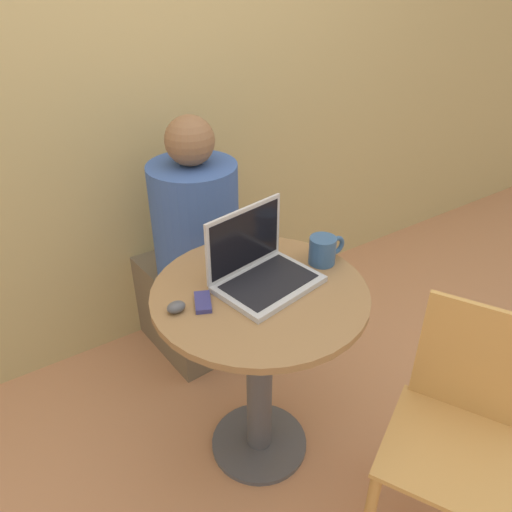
% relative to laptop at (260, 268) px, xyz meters
% --- Properties ---
extents(ground_plane, '(12.00, 12.00, 0.00)m').
position_rel_laptop_xyz_m(ground_plane, '(-0.03, -0.04, -0.83)').
color(ground_plane, tan).
extents(back_wall, '(7.00, 0.05, 2.60)m').
position_rel_laptop_xyz_m(back_wall, '(-0.03, 0.93, 0.47)').
color(back_wall, tan).
rests_on(back_wall, ground_plane).
extents(round_table, '(0.72, 0.72, 0.77)m').
position_rel_laptop_xyz_m(round_table, '(-0.03, -0.04, -0.28)').
color(round_table, '#4C4C51').
rests_on(round_table, ground_plane).
extents(laptop, '(0.36, 0.29, 0.25)m').
position_rel_laptop_xyz_m(laptop, '(0.00, 0.00, 0.00)').
color(laptop, '#B7B7BC').
rests_on(laptop, round_table).
extents(cell_phone, '(0.09, 0.11, 0.02)m').
position_rel_laptop_xyz_m(cell_phone, '(-0.22, -0.00, -0.04)').
color(cell_phone, navy).
rests_on(cell_phone, round_table).
extents(computer_mouse, '(0.06, 0.04, 0.03)m').
position_rel_laptop_xyz_m(computer_mouse, '(-0.31, 0.01, -0.04)').
color(computer_mouse, '#4C4C51').
rests_on(computer_mouse, round_table).
extents(coffee_cup, '(0.15, 0.10, 0.10)m').
position_rel_laptop_xyz_m(coffee_cup, '(0.26, -0.02, -0.00)').
color(coffee_cup, '#335684').
rests_on(coffee_cup, round_table).
extents(chair_empty, '(0.54, 0.54, 0.85)m').
position_rel_laptop_xyz_m(chair_empty, '(0.32, -0.63, -0.39)').
color(chair_empty, tan).
rests_on(chair_empty, ground_plane).
extents(person_seated, '(0.39, 0.58, 1.20)m').
position_rel_laptop_xyz_m(person_seated, '(0.04, 0.63, -0.33)').
color(person_seated, brown).
rests_on(person_seated, ground_plane).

